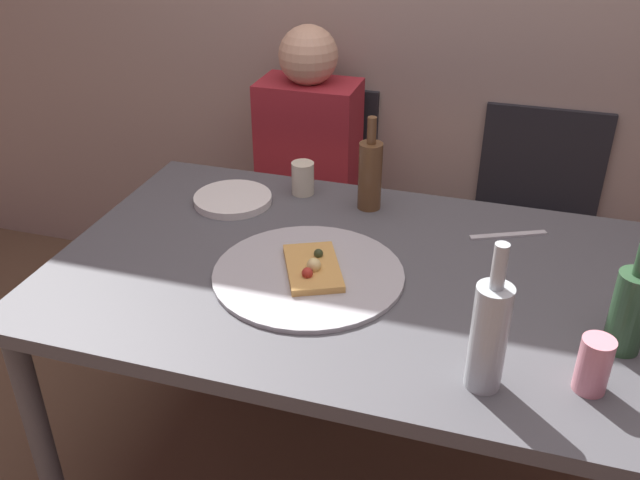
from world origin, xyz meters
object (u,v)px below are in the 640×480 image
at_px(soda_can, 594,365).
at_px(table_knife, 508,235).
at_px(pizza_slice_last, 313,267).
at_px(plate_stack, 233,199).
at_px(wine_bottle, 370,174).
at_px(water_bottle, 489,334).
at_px(chair_right, 533,220).
at_px(dining_table, 365,295).
at_px(beer_bottle, 630,309).
at_px(tumbler_near, 303,178).
at_px(guest_in_sweater, 302,177).
at_px(chair_left, 314,191).
at_px(pizza_tray, 308,274).

xyz_separation_m(soda_can, table_knife, (-0.20, 0.59, -0.06)).
distance_m(pizza_slice_last, plate_stack, 0.48).
bearing_deg(soda_can, wine_bottle, 133.29).
height_order(water_bottle, chair_right, water_bottle).
xyz_separation_m(water_bottle, plate_stack, (-0.80, 0.60, -0.11)).
bearing_deg(chair_right, plate_stack, 35.11).
xyz_separation_m(dining_table, wine_bottle, (-0.08, 0.35, 0.18)).
distance_m(beer_bottle, tumbler_near, 1.04).
xyz_separation_m(water_bottle, guest_in_sweater, (-0.75, 1.08, -0.24)).
bearing_deg(table_knife, water_bottle, 63.87).
height_order(chair_left, guest_in_sweater, guest_in_sweater).
bearing_deg(dining_table, table_knife, 41.50).
bearing_deg(pizza_tray, pizza_slice_last, 35.97).
distance_m(beer_bottle, plate_stack, 1.15).
relative_size(table_knife, chair_right, 0.24).
relative_size(pizza_tray, table_knife, 2.20).
bearing_deg(guest_in_sweater, chair_right, -169.76).
bearing_deg(pizza_slice_last, beer_bottle, -6.32).
bearing_deg(wine_bottle, tumbler_near, 171.55).
relative_size(pizza_slice_last, chair_right, 0.28).
bearing_deg(chair_right, pizza_tray, 59.97).
relative_size(table_knife, guest_in_sweater, 0.19).
bearing_deg(water_bottle, beer_bottle, 36.84).
xyz_separation_m(beer_bottle, plate_stack, (-1.08, 0.40, -0.09)).
bearing_deg(tumbler_near, guest_in_sweater, 109.32).
bearing_deg(water_bottle, plate_stack, 143.18).
bearing_deg(guest_in_sweater, plate_stack, 83.00).
relative_size(beer_bottle, table_knife, 1.22).
relative_size(dining_table, chair_right, 1.80).
xyz_separation_m(pizza_slice_last, chair_left, (-0.30, 0.95, -0.27)).
height_order(pizza_slice_last, table_knife, pizza_slice_last).
xyz_separation_m(beer_bottle, water_bottle, (-0.27, -0.21, 0.02)).
bearing_deg(beer_bottle, chair_right, 100.09).
relative_size(plate_stack, chair_left, 0.26).
xyz_separation_m(dining_table, chair_right, (0.42, 0.89, -0.17)).
bearing_deg(soda_can, table_knife, 108.39).
relative_size(plate_stack, guest_in_sweater, 0.20).
xyz_separation_m(dining_table, table_knife, (0.34, 0.30, 0.08)).
distance_m(dining_table, water_bottle, 0.51).
xyz_separation_m(dining_table, water_bottle, (0.33, -0.34, 0.20)).
xyz_separation_m(plate_stack, table_knife, (0.81, 0.04, -0.01)).
bearing_deg(chair_left, soda_can, 128.78).
xyz_separation_m(water_bottle, soda_can, (0.21, 0.05, -0.07)).
relative_size(dining_table, wine_bottle, 5.70).
distance_m(pizza_slice_last, beer_bottle, 0.73).
xyz_separation_m(pizza_tray, pizza_slice_last, (0.01, 0.01, 0.02)).
xyz_separation_m(pizza_slice_last, table_knife, (0.46, 0.35, -0.02)).
distance_m(chair_right, guest_in_sweater, 0.86).
relative_size(chair_left, guest_in_sweater, 0.77).
relative_size(water_bottle, chair_left, 0.36).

